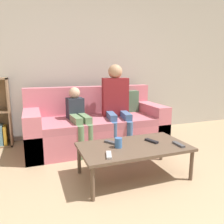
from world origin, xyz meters
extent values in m
cube|color=#B7B2A8|center=(0.00, 2.73, 1.30)|extent=(12.00, 0.06, 2.60)
cube|color=#D1707F|center=(0.09, 2.04, 0.18)|extent=(2.08, 0.91, 0.35)
cube|color=#C06775|center=(0.09, 1.95, 0.40)|extent=(1.64, 0.73, 0.10)
cube|color=#D1707F|center=(0.09, 2.41, 0.67)|extent=(2.08, 0.18, 0.44)
cube|color=#D1707F|center=(-0.83, 2.04, 0.31)|extent=(0.22, 0.91, 0.61)
cube|color=#D1707F|center=(1.02, 2.04, 0.31)|extent=(0.22, 0.91, 0.61)
cube|color=#4C7556|center=(0.71, 2.26, 0.63)|extent=(0.36, 0.12, 0.36)
cube|color=#8E7051|center=(-1.15, 2.55, 0.52)|extent=(0.02, 0.28, 1.05)
cube|color=#6699A8|center=(-1.29, 2.54, 0.18)|extent=(0.06, 0.18, 0.31)
cube|color=gold|center=(-1.23, 2.54, 0.17)|extent=(0.04, 0.20, 0.29)
cylinder|color=brown|center=(-0.36, 0.65, 0.17)|extent=(0.04, 0.04, 0.33)
cylinder|color=brown|center=(0.73, 0.65, 0.17)|extent=(0.04, 0.04, 0.33)
cylinder|color=brown|center=(-0.36, 1.23, 0.17)|extent=(0.04, 0.04, 0.33)
cylinder|color=brown|center=(0.73, 1.23, 0.17)|extent=(0.04, 0.04, 0.33)
cube|color=brown|center=(0.19, 0.94, 0.35)|extent=(1.17, 0.65, 0.03)
cylinder|color=#476693|center=(0.23, 1.62, 0.23)|extent=(0.10, 0.10, 0.45)
cylinder|color=#476693|center=(0.44, 1.59, 0.23)|extent=(0.10, 0.10, 0.45)
cube|color=#476693|center=(0.27, 1.86, 0.50)|extent=(0.16, 0.42, 0.09)
cube|color=#476693|center=(0.48, 1.82, 0.50)|extent=(0.16, 0.42, 0.09)
cube|color=maroon|center=(0.41, 2.08, 0.75)|extent=(0.42, 0.26, 0.59)
sphere|color=tan|center=(0.41, 2.08, 1.14)|extent=(0.22, 0.22, 0.22)
cylinder|color=#66845B|center=(-0.25, 1.61, 0.23)|extent=(0.10, 0.10, 0.45)
cylinder|color=#66845B|center=(-0.12, 1.62, 0.23)|extent=(0.10, 0.10, 0.45)
cube|color=#66845B|center=(-0.27, 1.84, 0.50)|extent=(0.13, 0.41, 0.09)
cube|color=#66845B|center=(-0.14, 1.85, 0.50)|extent=(0.13, 0.41, 0.09)
cube|color=#282D38|center=(-0.22, 2.09, 0.60)|extent=(0.25, 0.22, 0.30)
sphere|color=#D1A889|center=(-0.22, 2.09, 0.83)|extent=(0.17, 0.17, 0.17)
cylinder|color=#3D70B2|center=(0.01, 0.94, 0.41)|extent=(0.08, 0.08, 0.11)
cube|color=black|center=(0.43, 0.97, 0.37)|extent=(0.10, 0.18, 0.02)
cube|color=#B7B7BC|center=(-0.16, 0.76, 0.37)|extent=(0.10, 0.18, 0.02)
cube|color=#47474C|center=(-0.02, 1.09, 0.37)|extent=(0.13, 0.17, 0.02)
cube|color=#47474C|center=(0.65, 0.77, 0.37)|extent=(0.05, 0.17, 0.02)
camera|label=1|loc=(-0.82, -1.09, 1.18)|focal=35.00mm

